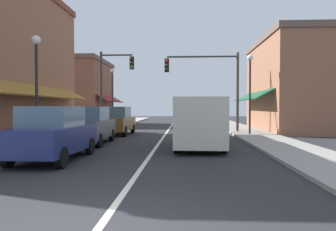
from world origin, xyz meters
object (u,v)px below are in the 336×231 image
parked_car_nearest_left (53,134)px  parked_car_second_left (89,126)px  street_lamp_left_near (36,73)px  street_lamp_left_far (112,88)px  street_lamp_right_mid (250,82)px  traffic_signal_left_corner (112,79)px  parked_car_third_left (116,121)px  traffic_signal_mast_arm (211,78)px  van_in_lane (199,121)px

parked_car_nearest_left → parked_car_second_left: same height
parked_car_nearest_left → street_lamp_left_near: 3.96m
parked_car_nearest_left → street_lamp_left_far: street_lamp_left_far is taller
street_lamp_left_far → parked_car_nearest_left: bearing=-83.3°
street_lamp_left_near → street_lamp_right_mid: bearing=34.2°
parked_car_nearest_left → parked_car_second_left: 4.69m
parked_car_second_left → traffic_signal_left_corner: 8.63m
parked_car_third_left → street_lamp_right_mid: 8.61m
parked_car_nearest_left → traffic_signal_left_corner: 13.15m
parked_car_third_left → street_lamp_left_near: bearing=-102.8°
street_lamp_left_far → traffic_signal_left_corner: bearing=-77.8°
parked_car_second_left → traffic_signal_mast_arm: size_ratio=0.77×
van_in_lane → street_lamp_left_near: (-6.71, -0.79, 2.02)m
parked_car_second_left → street_lamp_right_mid: size_ratio=0.84×
parked_car_second_left → street_lamp_left_near: size_ratio=0.88×
traffic_signal_mast_arm → street_lamp_right_mid: traffic_signal_mast_arm is taller
parked_car_second_left → street_lamp_left_far: 13.73m
parked_car_second_left → van_in_lane: size_ratio=0.79×
parked_car_second_left → street_lamp_left_near: 3.42m
parked_car_third_left → street_lamp_right_mid: bearing=-1.7°
parked_car_second_left → street_lamp_left_far: bearing=96.8°
street_lamp_left_near → street_lamp_left_far: 15.36m
parked_car_third_left → street_lamp_right_mid: street_lamp_right_mid is taller
traffic_signal_mast_arm → parked_car_third_left: bearing=-164.1°
parked_car_nearest_left → van_in_lane: (4.91, 3.48, 0.27)m
parked_car_third_left → street_lamp_left_far: (-2.09, 8.13, 2.56)m
parked_car_second_left → traffic_signal_mast_arm: 9.80m
parked_car_second_left → parked_car_third_left: 5.23m
van_in_lane → traffic_signal_left_corner: (-5.89, 9.31, 2.59)m
parked_car_second_left → van_in_lane: (5.12, -1.20, 0.27)m
parked_car_nearest_left → street_lamp_right_mid: (8.23, 9.51, 2.41)m
parked_car_nearest_left → traffic_signal_mast_arm: size_ratio=0.76×
street_lamp_right_mid → parked_car_third_left: bearing=177.3°
parked_car_nearest_left → van_in_lane: 6.03m
traffic_signal_mast_arm → street_lamp_left_far: traffic_signal_mast_arm is taller
parked_car_third_left → street_lamp_right_mid: (8.25, -0.39, 2.41)m
van_in_lane → street_lamp_right_mid: bearing=62.5°
traffic_signal_left_corner → street_lamp_left_far: traffic_signal_left_corner is taller
street_lamp_left_near → street_lamp_left_far: street_lamp_left_far is taller
van_in_lane → street_lamp_left_near: street_lamp_left_near is taller
parked_car_nearest_left → parked_car_second_left: bearing=92.9°
parked_car_third_left → street_lamp_left_near: 7.78m
parked_car_second_left → street_lamp_left_near: street_lamp_left_near is taller
parked_car_nearest_left → street_lamp_right_mid: size_ratio=0.84×
van_in_lane → traffic_signal_mast_arm: size_ratio=0.97×
parked_car_nearest_left → street_lamp_left_near: (-1.80, 2.69, 2.29)m
traffic_signal_left_corner → street_lamp_right_mid: size_ratio=1.17×
parked_car_nearest_left → street_lamp_left_far: (-2.11, 18.04, 2.56)m
parked_car_nearest_left → parked_car_third_left: bearing=90.4°
street_lamp_right_mid → street_lamp_left_near: bearing=-145.8°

